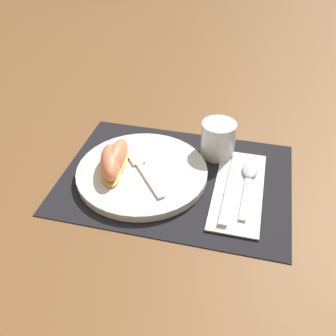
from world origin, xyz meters
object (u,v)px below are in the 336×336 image
object	(u,v)px
plate	(142,173)
spoon	(249,176)
fork	(141,167)
citrus_wedge_1	(110,163)
citrus_wedge_0	(116,158)
juice_glass	(218,141)
knife	(230,189)

from	to	relation	value
plate	spoon	distance (m)	0.22
fork	plate	bearing A→B (deg)	-55.01
plate	fork	xyz separation A→B (m)	(-0.00, 0.01, 0.01)
spoon	citrus_wedge_1	distance (m)	0.29
fork	citrus_wedge_0	bearing A→B (deg)	-174.15
citrus_wedge_1	juice_glass	bearing A→B (deg)	33.31
fork	citrus_wedge_1	distance (m)	0.06
juice_glass	fork	bearing A→B (deg)	-143.27
juice_glass	knife	bearing A→B (deg)	-70.26
spoon	fork	distance (m)	0.23
citrus_wedge_1	fork	bearing A→B (deg)	23.21
knife	citrus_wedge_0	xyz separation A→B (m)	(-0.24, 0.01, 0.03)
plate	citrus_wedge_1	world-z (taller)	citrus_wedge_1
knife	citrus_wedge_1	bearing A→B (deg)	-177.38
plate	juice_glass	distance (m)	0.18
spoon	fork	world-z (taller)	fork
knife	fork	size ratio (longest dim) A/B	1.38
citrus_wedge_0	fork	bearing A→B (deg)	5.85
plate	knife	xyz separation A→B (m)	(0.19, -0.01, -0.00)
knife	spoon	world-z (taller)	spoon
knife	spoon	size ratio (longest dim) A/B	1.16
knife	citrus_wedge_0	world-z (taller)	citrus_wedge_0
plate	fork	distance (m)	0.01
juice_glass	citrus_wedge_1	xyz separation A→B (m)	(-0.20, -0.13, 0.00)
plate	knife	world-z (taller)	plate
plate	spoon	bearing A→B (deg)	10.74
spoon	citrus_wedge_0	xyz separation A→B (m)	(-0.27, -0.04, 0.03)
plate	citrus_wedge_0	size ratio (longest dim) A/B	2.24
plate	citrus_wedge_0	bearing A→B (deg)	179.02
plate	knife	size ratio (longest dim) A/B	1.26
knife	fork	xyz separation A→B (m)	(-0.19, 0.01, 0.01)
plate	citrus_wedge_1	bearing A→B (deg)	-163.42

